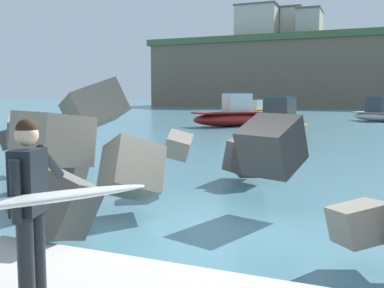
{
  "coord_description": "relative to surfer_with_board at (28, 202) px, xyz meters",
  "views": [
    {
      "loc": [
        2.77,
        -6.36,
        2.22
      ],
      "look_at": [
        -0.06,
        0.5,
        1.4
      ],
      "focal_mm": 40.85,
      "sensor_mm": 36.0,
      "label": 1
    }
  ],
  "objects": [
    {
      "name": "station_building_west",
      "position": [
        -12.94,
        89.29,
        15.4
      ],
      "size": [
        4.27,
        7.61,
        6.44
      ],
      "color": "beige",
      "rests_on": "headland_bluff"
    },
    {
      "name": "ground_plane",
      "position": [
        0.05,
        3.38,
        -1.28
      ],
      "size": [
        400.0,
        400.0,
        0.0
      ],
      "primitive_type": "plane",
      "color": "#42707F"
    },
    {
      "name": "boat_near_right",
      "position": [
        3.36,
        38.06,
        -0.62
      ],
      "size": [
        5.27,
        4.63,
        2.19
      ],
      "color": "beige",
      "rests_on": "ground"
    },
    {
      "name": "boat_mid_left",
      "position": [
        -6.58,
        27.56,
        -0.5
      ],
      "size": [
        5.65,
        6.01,
        2.5
      ],
      "color": "maroon",
      "rests_on": "ground"
    },
    {
      "name": "station_building_east",
      "position": [
        -19.06,
        83.92,
        15.45
      ],
      "size": [
        8.33,
        6.01,
        6.55
      ],
      "color": "beige",
      "rests_on": "headland_bluff"
    },
    {
      "name": "mooring_buoy_middle",
      "position": [
        -5.45,
        32.56,
        -1.06
      ],
      "size": [
        0.44,
        0.44,
        0.44
      ],
      "color": "silver",
      "rests_on": "ground"
    },
    {
      "name": "headland_bluff",
      "position": [
        -1.59,
        92.48,
        5.47
      ],
      "size": [
        76.74,
        31.81,
        13.44
      ],
      "color": "#756651",
      "rests_on": "ground"
    },
    {
      "name": "station_building_central",
      "position": [
        -8.85,
        83.51,
        14.64
      ],
      "size": [
        4.46,
        6.72,
        4.92
      ],
      "color": "#B2ADA3",
      "rests_on": "headland_bluff"
    },
    {
      "name": "breakwater_jetty",
      "position": [
        1.81,
        5.16,
        -0.09
      ],
      "size": [
        31.2,
        7.1,
        2.91
      ],
      "color": "gray",
      "rests_on": "ground"
    },
    {
      "name": "surfer_with_board",
      "position": [
        0.0,
        0.0,
        0.0
      ],
      "size": [
        2.1,
        1.41,
        1.78
      ],
      "color": "black",
      "rests_on": "walkway_path"
    },
    {
      "name": "boat_near_left",
      "position": [
        -1.24,
        17.32,
        -0.61
      ],
      "size": [
        2.53,
        4.89,
        2.19
      ],
      "color": "#EAC64C",
      "rests_on": "ground"
    },
    {
      "name": "boat_near_centre",
      "position": [
        -9.38,
        45.44,
        -0.7
      ],
      "size": [
        2.89,
        6.33,
        1.88
      ],
      "color": "#EAC64C",
      "rests_on": "ground"
    }
  ]
}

